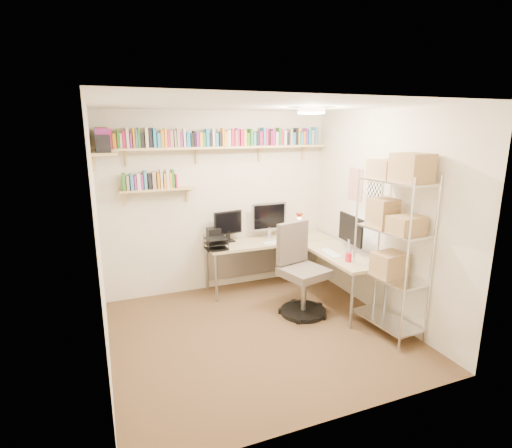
{
  "coord_description": "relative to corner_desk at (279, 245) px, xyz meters",
  "views": [
    {
      "loc": [
        -1.56,
        -3.82,
        2.3
      ],
      "look_at": [
        0.18,
        0.55,
        1.14
      ],
      "focal_mm": 28.0,
      "sensor_mm": 36.0,
      "label": 1
    }
  ],
  "objects": [
    {
      "name": "corner_desk",
      "position": [
        0.0,
        0.0,
        0.0
      ],
      "size": [
        1.89,
        1.84,
        1.23
      ],
      "color": "tan",
      "rests_on": "ground"
    },
    {
      "name": "ground",
      "position": [
        -0.69,
        -0.98,
        -0.7
      ],
      "size": [
        3.2,
        3.2,
        0.0
      ],
      "primitive_type": "plane",
      "color": "#4F3722",
      "rests_on": "ground"
    },
    {
      "name": "office_chair",
      "position": [
        -0.01,
        -0.67,
        -0.22
      ],
      "size": [
        0.62,
        0.63,
        1.14
      ],
      "rotation": [
        0.0,
        0.0,
        0.26
      ],
      "color": "black",
      "rests_on": "ground"
    },
    {
      "name": "wall_shelves",
      "position": [
        -1.12,
        0.32,
        1.33
      ],
      "size": [
        3.12,
        1.09,
        0.8
      ],
      "color": "tan",
      "rests_on": "ground"
    },
    {
      "name": "room_shell",
      "position": [
        -0.69,
        -0.98,
        0.85
      ],
      "size": [
        3.24,
        3.04,
        2.52
      ],
      "color": "beige",
      "rests_on": "ground"
    },
    {
      "name": "wire_rack",
      "position": [
        0.67,
        -1.48,
        0.67
      ],
      "size": [
        0.46,
        0.82,
        2.03
      ],
      "rotation": [
        0.0,
        0.0,
        0.09
      ],
      "color": "silver",
      "rests_on": "ground"
    }
  ]
}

